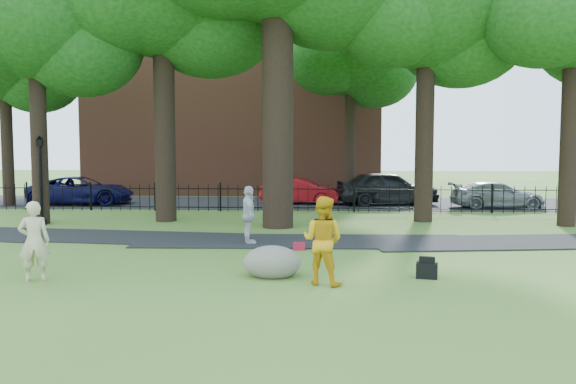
# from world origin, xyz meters

# --- Properties ---
(ground) EXTENTS (120.00, 120.00, 0.00)m
(ground) POSITION_xyz_m (0.00, 0.00, 0.00)
(ground) COLOR #446623
(ground) RESTS_ON ground
(footpath) EXTENTS (36.07, 3.85, 0.03)m
(footpath) POSITION_xyz_m (1.00, 3.90, 0.00)
(footpath) COLOR black
(footpath) RESTS_ON ground
(street) EXTENTS (80.00, 7.00, 0.02)m
(street) POSITION_xyz_m (0.00, 16.00, 0.00)
(street) COLOR black
(street) RESTS_ON ground
(iron_fence) EXTENTS (44.00, 0.04, 1.20)m
(iron_fence) POSITION_xyz_m (0.00, 12.00, 0.60)
(iron_fence) COLOR black
(iron_fence) RESTS_ON ground
(brick_building) EXTENTS (18.00, 8.00, 12.00)m
(brick_building) POSITION_xyz_m (-4.00, 24.00, 6.00)
(brick_building) COLOR brown
(brick_building) RESTS_ON ground
(tree_row) EXTENTS (26.82, 7.96, 12.42)m
(tree_row) POSITION_xyz_m (0.52, 8.40, 8.15)
(tree_row) COLOR black
(tree_row) RESTS_ON ground
(woman) EXTENTS (0.73, 0.61, 1.71)m
(woman) POSITION_xyz_m (-4.52, -1.50, 0.86)
(woman) COLOR beige
(woman) RESTS_ON ground
(man) EXTENTS (1.09, 0.98, 1.84)m
(man) POSITION_xyz_m (1.60, -1.40, 0.92)
(man) COLOR orange
(man) RESTS_ON ground
(pedestrian) EXTENTS (0.68, 1.09, 1.73)m
(pedestrian) POSITION_xyz_m (-0.57, 3.38, 0.86)
(pedestrian) COLOR silver
(pedestrian) RESTS_ON ground
(boulder) EXTENTS (1.46, 1.22, 0.75)m
(boulder) POSITION_xyz_m (0.49, -0.79, 0.37)
(boulder) COLOR gray
(boulder) RESTS_ON ground
(lamppost) EXTENTS (0.33, 0.33, 3.30)m
(lamppost) POSITION_xyz_m (-8.80, 7.15, 1.62)
(lamppost) COLOR black
(lamppost) RESTS_ON ground
(backpack) EXTENTS (0.50, 0.38, 0.34)m
(backpack) POSITION_xyz_m (3.87, -0.73, 0.17)
(backpack) COLOR black
(backpack) RESTS_ON ground
(red_bag) EXTENTS (0.32, 0.21, 0.22)m
(red_bag) POSITION_xyz_m (0.95, 2.47, 0.11)
(red_bag) COLOR maroon
(red_bag) RESTS_ON ground
(red_sedan) EXTENTS (4.19, 1.96, 1.33)m
(red_sedan) POSITION_xyz_m (0.49, 15.50, 0.66)
(red_sedan) COLOR maroon
(red_sedan) RESTS_ON ground
(navy_van) EXTENTS (5.36, 2.98, 1.42)m
(navy_van) POSITION_xyz_m (-10.56, 14.63, 0.71)
(navy_van) COLOR #0B0B3A
(navy_van) RESTS_ON ground
(grey_car) EXTENTS (5.31, 2.82, 1.72)m
(grey_car) POSITION_xyz_m (4.84, 15.31, 0.86)
(grey_car) COLOR black
(grey_car) RESTS_ON ground
(silver_car) EXTENTS (4.37, 1.91, 1.25)m
(silver_car) POSITION_xyz_m (9.83, 13.98, 0.63)
(silver_car) COLOR gray
(silver_car) RESTS_ON ground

